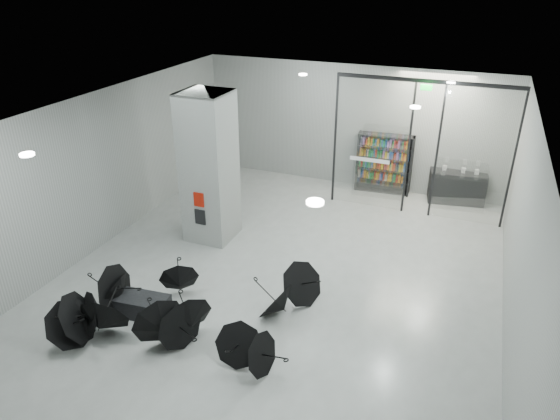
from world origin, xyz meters
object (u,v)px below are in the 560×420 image
at_px(column, 209,168).
at_px(bench, 138,305).
at_px(shop_counter, 457,187).
at_px(bookshelf, 384,164).
at_px(umbrella_cluster, 160,318).

xyz_separation_m(column, bench, (0.19, -3.69, -1.78)).
relative_size(bench, shop_counter, 0.80).
height_order(column, bench, column).
bearing_deg(bench, bookshelf, 61.69).
height_order(column, umbrella_cluster, column).
relative_size(column, shop_counter, 2.38).
xyz_separation_m(bench, bookshelf, (3.53, 8.44, 0.76)).
xyz_separation_m(bookshelf, shop_counter, (2.33, 0.04, -0.47)).
height_order(bookshelf, shop_counter, bookshelf).
bearing_deg(column, shop_counter, 38.38).
height_order(bench, bookshelf, bookshelf).
height_order(column, bookshelf, column).
bearing_deg(bookshelf, bench, -116.80).
xyz_separation_m(column, shop_counter, (6.05, 4.79, -1.50)).
xyz_separation_m(bench, umbrella_cluster, (0.79, -0.31, 0.11)).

